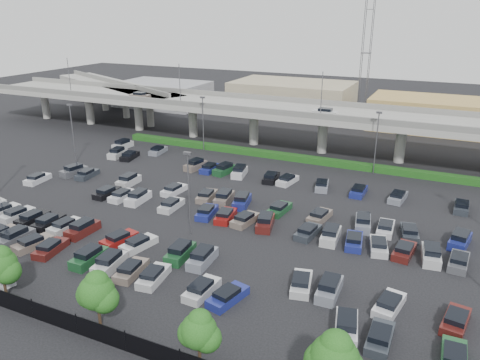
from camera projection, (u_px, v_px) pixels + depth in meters
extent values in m
plane|color=black|center=(221.00, 210.00, 63.24)|extent=(280.00, 280.00, 0.00)
cube|color=gray|center=(298.00, 112.00, 87.99)|extent=(150.00, 13.00, 1.10)
cube|color=slate|center=(287.00, 113.00, 82.31)|extent=(150.00, 0.50, 1.00)
cube|color=slate|center=(308.00, 101.00, 92.95)|extent=(150.00, 0.50, 1.00)
cylinder|color=gray|center=(45.00, 105.00, 115.12)|extent=(1.80, 1.80, 6.70)
cube|color=slate|center=(44.00, 92.00, 114.04)|extent=(2.60, 9.75, 0.50)
cylinder|color=gray|center=(90.00, 110.00, 109.57)|extent=(1.80, 1.80, 6.70)
cube|color=slate|center=(88.00, 96.00, 108.48)|extent=(2.60, 9.75, 0.50)
cylinder|color=gray|center=(138.00, 115.00, 104.01)|extent=(1.80, 1.80, 6.70)
cube|color=slate|center=(137.00, 101.00, 102.93)|extent=(2.60, 9.75, 0.50)
cylinder|color=gray|center=(193.00, 121.00, 98.46)|extent=(1.80, 1.80, 6.70)
cube|color=slate|center=(192.00, 106.00, 97.38)|extent=(2.60, 9.75, 0.50)
cylinder|color=gray|center=(254.00, 128.00, 92.90)|extent=(1.80, 1.80, 6.70)
cube|color=slate|center=(254.00, 112.00, 91.82)|extent=(2.60, 9.75, 0.50)
cylinder|color=gray|center=(323.00, 135.00, 87.35)|extent=(1.80, 1.80, 6.70)
cube|color=slate|center=(324.00, 119.00, 86.27)|extent=(2.60, 9.75, 0.50)
cylinder|color=gray|center=(401.00, 144.00, 81.79)|extent=(1.80, 1.80, 6.70)
cube|color=slate|center=(403.00, 126.00, 80.71)|extent=(2.60, 9.75, 0.50)
cube|color=#74665B|center=(140.00, 96.00, 98.60)|extent=(4.40, 1.82, 0.82)
cube|color=black|center=(140.00, 93.00, 98.38)|extent=(2.30, 1.60, 0.50)
cube|color=silver|center=(325.00, 113.00, 82.73)|extent=(4.40, 1.82, 0.82)
cube|color=black|center=(325.00, 110.00, 82.51)|extent=(2.30, 1.60, 0.50)
cylinder|color=#535258|center=(69.00, 77.00, 101.08)|extent=(0.14, 0.14, 8.00)
cylinder|color=#535258|center=(180.00, 85.00, 89.97)|extent=(0.14, 0.14, 8.00)
cylinder|color=#535258|center=(322.00, 96.00, 78.86)|extent=(0.14, 0.14, 8.00)
cube|color=gray|center=(115.00, 86.00, 117.99)|extent=(50.93, 30.13, 1.10)
cube|color=slate|center=(115.00, 82.00, 117.63)|extent=(47.34, 22.43, 1.00)
cylinder|color=gray|center=(86.00, 92.00, 133.00)|extent=(1.60, 1.60, 6.70)
cylinder|color=gray|center=(105.00, 98.00, 124.36)|extent=(1.60, 1.60, 6.70)
cylinder|color=gray|center=(126.00, 104.00, 115.73)|extent=(1.60, 1.60, 6.70)
cylinder|color=gray|center=(150.00, 112.00, 107.10)|extent=(1.60, 1.60, 6.70)
cube|color=#154213|center=(284.00, 156.00, 84.33)|extent=(66.00, 1.60, 1.10)
cube|color=black|center=(68.00, 322.00, 39.09)|extent=(70.00, 0.06, 1.80)
cylinder|color=black|center=(33.00, 309.00, 40.65)|extent=(0.10, 0.10, 2.00)
cylinder|color=black|center=(77.00, 324.00, 38.66)|extent=(0.10, 0.10, 2.00)
cylinder|color=black|center=(126.00, 341.00, 36.68)|extent=(0.10, 0.10, 2.00)
cylinder|color=black|center=(180.00, 360.00, 34.70)|extent=(0.10, 0.10, 2.00)
cylinder|color=#332316|center=(5.00, 287.00, 43.77)|extent=(0.26, 0.26, 1.96)
sphere|color=#1B4C14|center=(1.00, 265.00, 42.95)|extent=(3.04, 3.04, 3.04)
sphere|color=#1B4C14|center=(8.00, 271.00, 42.94)|extent=(2.39, 2.39, 2.39)
sphere|color=#1B4C14|center=(0.00, 256.00, 42.73)|extent=(2.06, 2.06, 2.06)
cylinder|color=#332316|center=(99.00, 316.00, 39.65)|extent=(0.26, 0.26, 1.97)
sphere|color=#1B4C14|center=(96.00, 292.00, 38.82)|extent=(3.07, 3.07, 3.07)
sphere|color=#1B4C14|center=(105.00, 299.00, 38.81)|extent=(2.41, 2.41, 2.41)
sphere|color=#1B4C14|center=(91.00, 294.00, 39.10)|extent=(2.41, 2.41, 2.41)
sphere|color=#1B4C14|center=(97.00, 282.00, 38.60)|extent=(2.08, 2.08, 2.08)
cylinder|color=#332316|center=(200.00, 355.00, 35.34)|extent=(0.26, 0.26, 1.80)
sphere|color=#1B4C14|center=(199.00, 331.00, 34.59)|extent=(2.79, 2.79, 2.79)
sphere|color=#1B4C14|center=(207.00, 338.00, 34.59)|extent=(2.19, 2.19, 2.19)
sphere|color=#1B4C14|center=(192.00, 333.00, 34.84)|extent=(2.19, 2.19, 2.19)
sphere|color=#1B4C14|center=(200.00, 321.00, 34.40)|extent=(1.89, 1.89, 1.89)
sphere|color=#1B4C14|center=(334.00, 360.00, 30.75)|extent=(3.43, 3.43, 3.43)
sphere|color=#1B4C14|center=(336.00, 347.00, 30.50)|extent=(2.33, 2.33, 2.33)
cube|color=#4C4D53|center=(15.00, 238.00, 54.15)|extent=(1.94, 4.45, 1.05)
cube|color=black|center=(14.00, 232.00, 53.87)|extent=(1.67, 2.64, 0.65)
cube|color=#74665B|center=(33.00, 244.00, 53.10)|extent=(2.66, 4.68, 0.82)
cube|color=black|center=(31.00, 240.00, 52.72)|extent=(2.03, 2.57, 0.50)
cube|color=#4E1715|center=(51.00, 249.00, 52.01)|extent=(2.45, 4.62, 0.82)
cube|color=black|center=(49.00, 245.00, 51.63)|extent=(1.93, 2.51, 0.50)
cube|color=#1B4D27|center=(89.00, 258.00, 49.79)|extent=(1.83, 4.40, 1.05)
cube|color=black|center=(88.00, 252.00, 49.51)|extent=(1.61, 2.60, 0.65)
cube|color=silver|center=(110.00, 264.00, 48.70)|extent=(2.31, 4.58, 1.05)
cube|color=black|center=(109.00, 257.00, 48.42)|extent=(1.89, 2.76, 0.65)
cube|color=#74665B|center=(131.00, 271.00, 47.65)|extent=(2.32, 4.58, 0.82)
cube|color=black|center=(130.00, 266.00, 47.26)|extent=(1.86, 2.47, 0.50)
cube|color=silver|center=(154.00, 277.00, 46.56)|extent=(2.34, 4.59, 0.82)
cube|color=black|center=(152.00, 272.00, 46.17)|extent=(1.87, 2.48, 0.50)
cube|color=silver|center=(202.00, 290.00, 44.37)|extent=(2.05, 4.49, 0.82)
cube|color=black|center=(201.00, 285.00, 43.99)|extent=(1.72, 2.38, 0.50)
cube|color=navy|center=(228.00, 297.00, 43.28)|extent=(2.79, 4.70, 0.82)
cube|color=black|center=(227.00, 292.00, 42.90)|extent=(2.09, 2.61, 0.50)
cube|color=silver|center=(346.00, 328.00, 38.88)|extent=(2.65, 4.67, 1.05)
cube|color=black|center=(347.00, 320.00, 38.60)|extent=(2.08, 2.86, 0.65)
cube|color=#2B3037|center=(380.00, 339.00, 37.83)|extent=(1.85, 4.41, 0.82)
cube|color=black|center=(380.00, 334.00, 37.44)|extent=(1.61, 2.31, 0.50)
cube|color=#1B4D27|center=(454.00, 359.00, 35.65)|extent=(1.88, 4.43, 0.82)
cube|color=black|center=(455.00, 354.00, 35.26)|extent=(1.64, 2.32, 0.50)
cube|color=silver|center=(2.00, 211.00, 61.72)|extent=(2.34, 4.59, 0.82)
cube|color=black|center=(0.00, 207.00, 61.34)|extent=(1.87, 2.48, 0.50)
cube|color=silver|center=(17.00, 215.00, 60.63)|extent=(2.25, 4.56, 0.82)
cube|color=black|center=(15.00, 211.00, 60.25)|extent=(1.82, 2.45, 0.50)
cube|color=black|center=(33.00, 219.00, 59.54)|extent=(1.92, 4.44, 0.82)
cube|color=black|center=(31.00, 215.00, 59.16)|extent=(1.65, 2.34, 0.50)
cube|color=black|center=(49.00, 222.00, 58.45)|extent=(2.09, 4.50, 0.82)
cube|color=black|center=(47.00, 218.00, 58.06)|extent=(1.74, 2.39, 0.50)
cube|color=silver|center=(65.00, 227.00, 57.36)|extent=(2.07, 4.50, 0.82)
cube|color=black|center=(64.00, 222.00, 56.97)|extent=(1.73, 2.39, 0.50)
cube|color=#4E1715|center=(83.00, 230.00, 56.23)|extent=(1.93, 4.45, 1.05)
cube|color=black|center=(82.00, 224.00, 55.95)|extent=(1.67, 2.64, 0.65)
cube|color=maroon|center=(119.00, 240.00, 54.09)|extent=(2.71, 4.69, 0.82)
cube|color=black|center=(118.00, 235.00, 53.70)|extent=(2.05, 2.59, 0.50)
cube|color=silver|center=(139.00, 244.00, 53.00)|extent=(2.69, 4.68, 0.82)
cube|color=black|center=(137.00, 240.00, 52.61)|extent=(2.04, 2.58, 0.50)
cube|color=#1B4D27|center=(180.00, 254.00, 50.77)|extent=(2.16, 4.53, 1.05)
cube|color=black|center=(180.00, 247.00, 50.49)|extent=(1.80, 2.72, 0.65)
cube|color=gray|center=(202.00, 259.00, 49.68)|extent=(2.05, 4.49, 1.05)
cube|color=black|center=(202.00, 252.00, 49.40)|extent=(1.74, 2.68, 0.65)
cube|color=silver|center=(301.00, 284.00, 45.36)|extent=(2.70, 4.68, 0.82)
cube|color=black|center=(301.00, 279.00, 44.97)|extent=(2.05, 2.58, 0.50)
cube|color=gray|center=(329.00, 290.00, 44.23)|extent=(1.93, 4.45, 1.05)
cube|color=black|center=(330.00, 282.00, 43.95)|extent=(1.67, 2.64, 0.65)
cube|color=silver|center=(389.00, 305.00, 42.08)|extent=(2.58, 4.66, 0.82)
cube|color=black|center=(390.00, 301.00, 41.70)|extent=(1.99, 2.55, 0.50)
cube|color=#4E1715|center=(456.00, 321.00, 39.90)|extent=(2.50, 4.63, 0.82)
cube|color=black|center=(457.00, 317.00, 39.52)|extent=(1.95, 2.53, 0.50)
cube|color=silver|center=(38.00, 179.00, 73.27)|extent=(2.29, 4.57, 0.82)
cube|color=black|center=(36.00, 176.00, 72.88)|extent=(1.84, 2.46, 0.50)
cube|color=black|center=(107.00, 193.00, 67.82)|extent=(1.97, 4.46, 0.82)
cube|color=black|center=(106.00, 189.00, 67.43)|extent=(1.68, 2.35, 0.50)
cube|color=silver|center=(122.00, 196.00, 66.72)|extent=(1.89, 4.43, 0.82)
cube|color=black|center=(121.00, 192.00, 66.34)|extent=(1.64, 2.32, 0.50)
cube|color=silver|center=(138.00, 198.00, 65.59)|extent=(2.07, 4.50, 1.05)
cube|color=black|center=(138.00, 193.00, 65.31)|extent=(1.75, 2.69, 0.65)
cube|color=silver|center=(171.00, 206.00, 63.45)|extent=(1.97, 4.46, 0.82)
cube|color=black|center=(170.00, 202.00, 63.06)|extent=(1.68, 2.35, 0.50)
cube|color=navy|center=(207.00, 213.00, 61.27)|extent=(2.50, 4.64, 0.82)
cube|color=black|center=(206.00, 209.00, 60.88)|extent=(1.95, 2.53, 0.50)
cube|color=maroon|center=(226.00, 216.00, 60.18)|extent=(2.46, 4.62, 0.82)
cube|color=black|center=(225.00, 212.00, 59.79)|extent=(1.93, 2.51, 0.50)
cube|color=#74665B|center=(245.00, 220.00, 59.09)|extent=(2.47, 4.63, 0.82)
cube|color=black|center=(244.00, 216.00, 58.70)|extent=(1.93, 2.52, 0.50)
cube|color=#4E1715|center=(265.00, 223.00, 57.96)|extent=(2.78, 4.70, 1.05)
cube|color=black|center=(265.00, 217.00, 57.67)|extent=(2.16, 2.90, 0.65)
cube|color=#2B3037|center=(308.00, 233.00, 55.81)|extent=(2.35, 4.59, 0.82)
cube|color=black|center=(308.00, 228.00, 55.43)|extent=(1.88, 2.48, 0.50)
cube|color=silver|center=(331.00, 236.00, 54.68)|extent=(2.13, 4.52, 1.05)
cube|color=black|center=(331.00, 230.00, 54.40)|extent=(1.79, 2.71, 0.65)
cube|color=navy|center=(354.00, 242.00, 53.63)|extent=(2.47, 4.63, 0.82)
cube|color=black|center=(354.00, 237.00, 53.25)|extent=(1.93, 2.52, 0.50)
cube|color=silver|center=(379.00, 246.00, 52.54)|extent=(2.73, 4.69, 0.82)
cube|color=black|center=(379.00, 242.00, 52.16)|extent=(2.06, 2.59, 0.50)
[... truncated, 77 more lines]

